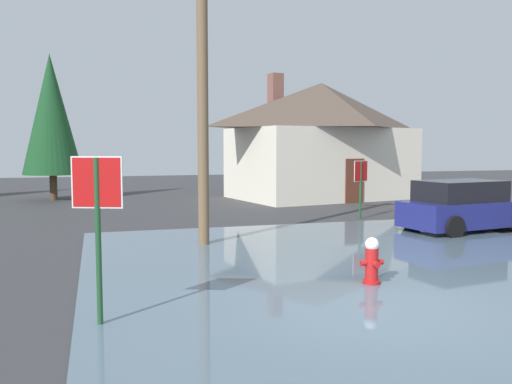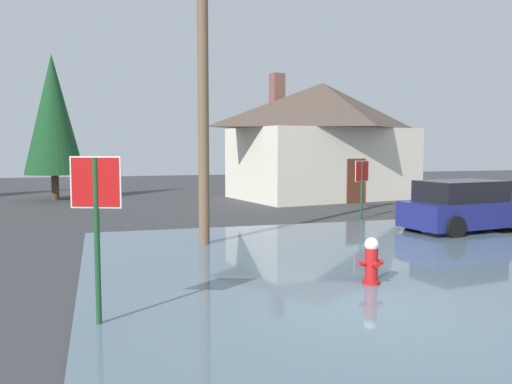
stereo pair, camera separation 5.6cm
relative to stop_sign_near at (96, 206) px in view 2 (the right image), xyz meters
name	(u,v)px [view 2 (the right image)]	position (x,y,z in m)	size (l,w,h in m)	color
ground_plane	(368,315)	(3.99, -0.48, -1.78)	(80.00, 80.00, 0.10)	#38383A
flood_puddle	(382,274)	(5.41, 1.61, -1.71)	(11.55, 13.64, 0.05)	slate
lane_stop_bar	(488,369)	(4.28, -2.79, -1.72)	(3.45, 0.30, 0.01)	silver
stop_sign_near	(96,206)	(0.00, 0.00, 0.00)	(0.68, 0.28, 2.42)	#1E4C28
fire_hydrant	(371,262)	(4.79, 0.91, -1.29)	(0.45, 0.39, 0.90)	red
utility_pole	(203,55)	(2.63, 5.76, 3.10)	(1.60, 0.28, 9.30)	brown
stop_sign_far	(362,178)	(8.90, 9.21, -0.27)	(0.67, 0.33, 2.06)	#1E4C28
house	(322,139)	(10.67, 16.80, 1.20)	(9.65, 7.35, 6.08)	silver
parked_car	(466,207)	(10.62, 5.82, -0.99)	(4.29, 2.41, 1.54)	navy
pine_tree_tall_left	(53,115)	(-1.93, 19.32, 2.31)	(2.74, 2.74, 6.86)	#4C3823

